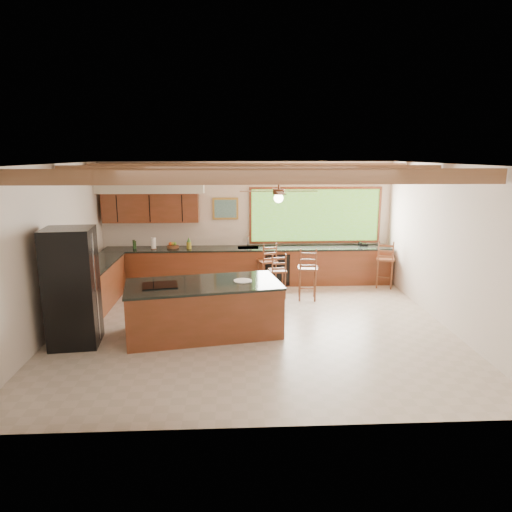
{
  "coord_description": "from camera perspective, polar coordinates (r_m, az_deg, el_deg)",
  "views": [
    {
      "loc": [
        -0.35,
        -8.08,
        3.17
      ],
      "look_at": [
        0.09,
        0.8,
        1.18
      ],
      "focal_mm": 32.0,
      "sensor_mm": 36.0,
      "label": 1
    }
  ],
  "objects": [
    {
      "name": "counter_run",
      "position": [
        10.95,
        -5.2,
        -1.74
      ],
      "size": [
        7.12,
        3.1,
        1.22
      ],
      "color": "brown",
      "rests_on": "ground"
    },
    {
      "name": "bar_stool_a",
      "position": [
        10.79,
        1.4,
        -0.77
      ],
      "size": [
        0.52,
        0.52,
        1.13
      ],
      "rotation": [
        0.0,
        0.0,
        0.32
      ],
      "color": "brown",
      "rests_on": "ground"
    },
    {
      "name": "bar_stool_b",
      "position": [
        10.15,
        2.73,
        -1.96
      ],
      "size": [
        0.41,
        0.41,
        1.04
      ],
      "rotation": [
        0.0,
        0.0,
        0.1
      ],
      "color": "brown",
      "rests_on": "ground"
    },
    {
      "name": "bar_stool_d",
      "position": [
        11.36,
        15.99,
        -0.47
      ],
      "size": [
        0.54,
        0.54,
        1.17
      ],
      "rotation": [
        0.0,
        0.0,
        -0.36
      ],
      "color": "brown",
      "rests_on": "ground"
    },
    {
      "name": "ground",
      "position": [
        8.68,
        -0.33,
        -8.79
      ],
      "size": [
        7.2,
        7.2,
        0.0
      ],
      "primitive_type": "plane",
      "color": "beige",
      "rests_on": "ground"
    },
    {
      "name": "room_shell",
      "position": [
        8.78,
        -1.65,
        6.37
      ],
      "size": [
        7.27,
        6.54,
        3.02
      ],
      "color": "beige",
      "rests_on": "ground"
    },
    {
      "name": "bar_stool_c",
      "position": [
        10.06,
        6.53,
        -1.66
      ],
      "size": [
        0.48,
        0.48,
        1.19
      ],
      "rotation": [
        0.0,
        0.0,
        -0.13
      ],
      "color": "brown",
      "rests_on": "ground"
    },
    {
      "name": "island",
      "position": [
        8.26,
        -6.55,
        -6.51
      ],
      "size": [
        2.88,
        1.72,
        0.96
      ],
      "rotation": [
        0.0,
        0.0,
        0.17
      ],
      "color": "brown",
      "rests_on": "ground"
    },
    {
      "name": "refrigerator",
      "position": [
        8.2,
        -21.99,
        -3.67
      ],
      "size": [
        0.85,
        0.83,
        2.0
      ],
      "rotation": [
        0.0,
        0.0,
        0.1
      ],
      "color": "black",
      "rests_on": "ground"
    }
  ]
}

